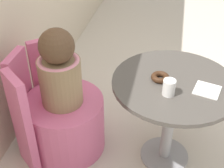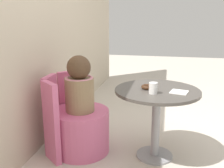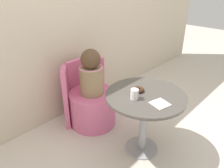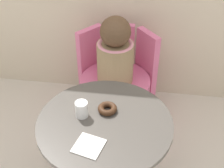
{
  "view_description": "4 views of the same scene",
  "coord_description": "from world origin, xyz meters",
  "px_view_note": "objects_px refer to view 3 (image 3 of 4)",
  "views": [
    {
      "loc": [
        -1.42,
        0.07,
        1.65
      ],
      "look_at": [
        -0.01,
        0.37,
        0.6
      ],
      "focal_mm": 50.0,
      "sensor_mm": 36.0,
      "label": 1
    },
    {
      "loc": [
        -2.09,
        -0.04,
        1.23
      ],
      "look_at": [
        0.06,
        0.42,
        0.65
      ],
      "focal_mm": 42.0,
      "sensor_mm": 36.0,
      "label": 2
    },
    {
      "loc": [
        -1.36,
        -0.9,
        1.57
      ],
      "look_at": [
        -0.0,
        0.38,
        0.63
      ],
      "focal_mm": 35.0,
      "sensor_mm": 36.0,
      "label": 3
    },
    {
      "loc": [
        0.26,
        -1.13,
        1.77
      ],
      "look_at": [
        0.06,
        0.31,
        0.65
      ],
      "focal_mm": 50.0,
      "sensor_mm": 36.0,
      "label": 4
    }
  ],
  "objects_px": {
    "child_figure": "(91,74)",
    "donut": "(138,90)",
    "tub_chair": "(93,108)",
    "cup": "(134,94)",
    "round_table": "(145,107)"
  },
  "relations": [
    {
      "from": "child_figure",
      "to": "cup",
      "type": "height_order",
      "value": "child_figure"
    },
    {
      "from": "donut",
      "to": "tub_chair",
      "type": "bearing_deg",
      "value": 93.36
    },
    {
      "from": "child_figure",
      "to": "cup",
      "type": "xyz_separation_m",
      "value": [
        -0.09,
        -0.65,
        0.04
      ]
    },
    {
      "from": "cup",
      "to": "round_table",
      "type": "bearing_deg",
      "value": -12.97
    },
    {
      "from": "cup",
      "to": "child_figure",
      "type": "bearing_deg",
      "value": 81.8
    },
    {
      "from": "tub_chair",
      "to": "cup",
      "type": "distance_m",
      "value": 0.81
    },
    {
      "from": "cup",
      "to": "donut",
      "type": "bearing_deg",
      "value": 23.14
    },
    {
      "from": "round_table",
      "to": "tub_chair",
      "type": "height_order",
      "value": "round_table"
    },
    {
      "from": "tub_chair",
      "to": "child_figure",
      "type": "height_order",
      "value": "child_figure"
    },
    {
      "from": "tub_chair",
      "to": "child_figure",
      "type": "xyz_separation_m",
      "value": [
        -0.0,
        -0.0,
        0.43
      ]
    },
    {
      "from": "donut",
      "to": "cup",
      "type": "height_order",
      "value": "cup"
    },
    {
      "from": "child_figure",
      "to": "round_table",
      "type": "bearing_deg",
      "value": -87.18
    },
    {
      "from": "round_table",
      "to": "child_figure",
      "type": "xyz_separation_m",
      "value": [
        -0.03,
        0.68,
        0.13
      ]
    },
    {
      "from": "tub_chair",
      "to": "donut",
      "type": "height_order",
      "value": "donut"
    },
    {
      "from": "child_figure",
      "to": "donut",
      "type": "xyz_separation_m",
      "value": [
        0.03,
        -0.59,
        0.01
      ]
    }
  ]
}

